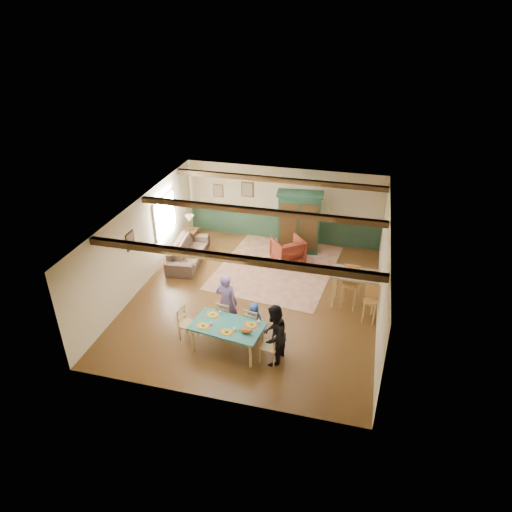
% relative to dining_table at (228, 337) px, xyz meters
% --- Properties ---
extents(floor, '(8.00, 8.00, 0.00)m').
position_rel_dining_table_xyz_m(floor, '(0.09, 2.34, -0.36)').
color(floor, '#492D14').
rests_on(floor, ground).
extents(wall_back, '(7.00, 0.02, 2.70)m').
position_rel_dining_table_xyz_m(wall_back, '(0.09, 6.34, 0.99)').
color(wall_back, beige).
rests_on(wall_back, floor).
extents(wall_left, '(0.02, 8.00, 2.70)m').
position_rel_dining_table_xyz_m(wall_left, '(-3.41, 2.34, 0.99)').
color(wall_left, beige).
rests_on(wall_left, floor).
extents(wall_right, '(0.02, 8.00, 2.70)m').
position_rel_dining_table_xyz_m(wall_right, '(3.59, 2.34, 0.99)').
color(wall_right, beige).
rests_on(wall_right, floor).
extents(ceiling, '(7.00, 8.00, 0.02)m').
position_rel_dining_table_xyz_m(ceiling, '(0.09, 2.34, 2.34)').
color(ceiling, silver).
rests_on(ceiling, wall_back).
extents(wainscot_back, '(6.95, 0.03, 0.90)m').
position_rel_dining_table_xyz_m(wainscot_back, '(0.09, 6.32, 0.09)').
color(wainscot_back, '#1F3928').
rests_on(wainscot_back, floor).
extents(ceiling_beam_front, '(6.95, 0.16, 0.16)m').
position_rel_dining_table_xyz_m(ceiling_beam_front, '(0.09, 0.04, 2.25)').
color(ceiling_beam_front, black).
rests_on(ceiling_beam_front, ceiling).
extents(ceiling_beam_mid, '(6.95, 0.16, 0.16)m').
position_rel_dining_table_xyz_m(ceiling_beam_mid, '(0.09, 2.74, 2.25)').
color(ceiling_beam_mid, black).
rests_on(ceiling_beam_mid, ceiling).
extents(ceiling_beam_back, '(6.95, 0.16, 0.16)m').
position_rel_dining_table_xyz_m(ceiling_beam_back, '(0.09, 5.34, 2.25)').
color(ceiling_beam_back, black).
rests_on(ceiling_beam_back, ceiling).
extents(window_left, '(0.06, 1.60, 1.30)m').
position_rel_dining_table_xyz_m(window_left, '(-3.38, 4.04, 1.19)').
color(window_left, white).
rests_on(window_left, wall_left).
extents(picture_left_wall, '(0.04, 0.42, 0.52)m').
position_rel_dining_table_xyz_m(picture_left_wall, '(-3.38, 1.74, 1.39)').
color(picture_left_wall, gray).
rests_on(picture_left_wall, wall_left).
extents(picture_back_a, '(0.45, 0.04, 0.55)m').
position_rel_dining_table_xyz_m(picture_back_a, '(-1.21, 6.31, 1.44)').
color(picture_back_a, gray).
rests_on(picture_back_a, wall_back).
extents(picture_back_b, '(0.38, 0.04, 0.48)m').
position_rel_dining_table_xyz_m(picture_back_b, '(-2.31, 6.31, 1.29)').
color(picture_back_b, gray).
rests_on(picture_back_b, wall_back).
extents(dining_table, '(1.85, 1.20, 0.72)m').
position_rel_dining_table_xyz_m(dining_table, '(0.00, 0.00, 0.00)').
color(dining_table, '#226D63').
rests_on(dining_table, floor).
extents(dining_chair_far_left, '(0.46, 0.48, 0.92)m').
position_rel_dining_table_xyz_m(dining_chair_far_left, '(-0.29, 0.74, 0.10)').
color(dining_chair_far_left, tan).
rests_on(dining_chair_far_left, floor).
extents(dining_chair_far_right, '(0.46, 0.48, 0.92)m').
position_rel_dining_table_xyz_m(dining_chair_far_right, '(0.48, 0.63, 0.10)').
color(dining_chair_far_right, tan).
rests_on(dining_chair_far_right, floor).
extents(dining_chair_end_left, '(0.48, 0.46, 0.92)m').
position_rel_dining_table_xyz_m(dining_chair_end_left, '(-1.10, 0.15, 0.10)').
color(dining_chair_end_left, tan).
rests_on(dining_chair_end_left, floor).
extents(dining_chair_end_right, '(0.48, 0.46, 0.92)m').
position_rel_dining_table_xyz_m(dining_chair_end_right, '(1.10, -0.15, 0.10)').
color(dining_chair_end_right, tan).
rests_on(dining_chair_end_right, floor).
extents(person_man, '(0.66, 0.48, 1.66)m').
position_rel_dining_table_xyz_m(person_man, '(-0.27, 0.82, 0.47)').
color(person_man, slate).
rests_on(person_man, floor).
extents(person_woman, '(0.70, 0.85, 1.59)m').
position_rel_dining_table_xyz_m(person_woman, '(1.19, -0.17, 0.43)').
color(person_woman, black).
rests_on(person_woman, floor).
extents(person_child, '(0.51, 0.37, 0.97)m').
position_rel_dining_table_xyz_m(person_child, '(0.49, 0.71, 0.12)').
color(person_child, '#294CA5').
rests_on(person_child, floor).
extents(cat, '(0.36, 0.18, 0.17)m').
position_rel_dining_table_xyz_m(cat, '(0.51, -0.17, 0.45)').
color(cat, orange).
rests_on(cat, dining_table).
extents(place_setting_near_left, '(0.42, 0.34, 0.11)m').
position_rel_dining_table_xyz_m(place_setting_near_left, '(-0.56, -0.17, 0.42)').
color(place_setting_near_left, gold).
rests_on(place_setting_near_left, dining_table).
extents(place_setting_near_center, '(0.42, 0.34, 0.11)m').
position_rel_dining_table_xyz_m(place_setting_near_center, '(0.06, -0.25, 0.42)').
color(place_setting_near_center, gold).
rests_on(place_setting_near_center, dining_table).
extents(place_setting_far_left, '(0.42, 0.34, 0.11)m').
position_rel_dining_table_xyz_m(place_setting_far_left, '(-0.49, 0.31, 0.42)').
color(place_setting_far_left, gold).
rests_on(place_setting_far_left, dining_table).
extents(place_setting_far_right, '(0.42, 0.34, 0.11)m').
position_rel_dining_table_xyz_m(place_setting_far_right, '(0.56, 0.17, 0.42)').
color(place_setting_far_right, gold).
rests_on(place_setting_far_right, dining_table).
extents(area_rug, '(4.00, 4.59, 0.01)m').
position_rel_dining_table_xyz_m(area_rug, '(0.35, 4.24, -0.36)').
color(area_rug, beige).
rests_on(area_rug, floor).
extents(armoire, '(1.58, 0.75, 2.16)m').
position_rel_dining_table_xyz_m(armoire, '(0.81, 5.55, 0.72)').
color(armoire, '#133120').
rests_on(armoire, floor).
extents(armchair, '(1.31, 1.31, 0.86)m').
position_rel_dining_table_xyz_m(armchair, '(0.61, 4.69, 0.07)').
color(armchair, '#44140D').
rests_on(armchair, floor).
extents(sofa, '(1.14, 2.41, 0.68)m').
position_rel_dining_table_xyz_m(sofa, '(-2.62, 3.92, -0.02)').
color(sofa, '#423229').
rests_on(sofa, floor).
extents(end_table, '(0.50, 0.50, 0.61)m').
position_rel_dining_table_xyz_m(end_table, '(-2.95, 5.01, -0.06)').
color(end_table, black).
rests_on(end_table, floor).
extents(table_lamp, '(0.33, 0.33, 0.56)m').
position_rel_dining_table_xyz_m(table_lamp, '(-2.95, 5.01, 0.52)').
color(table_lamp, beige).
rests_on(table_lamp, end_table).
extents(counter_table, '(1.32, 0.80, 1.07)m').
position_rel_dining_table_xyz_m(counter_table, '(2.89, 2.67, 0.18)').
color(counter_table, tan).
rests_on(counter_table, floor).
extents(bar_stool_left, '(0.48, 0.53, 1.28)m').
position_rel_dining_table_xyz_m(bar_stool_left, '(2.77, 2.55, 0.28)').
color(bar_stool_left, '#BA8448').
rests_on(bar_stool_left, floor).
extents(bar_stool_right, '(0.42, 0.45, 1.07)m').
position_rel_dining_table_xyz_m(bar_stool_right, '(3.35, 2.02, 0.17)').
color(bar_stool_right, '#BA8448').
rests_on(bar_stool_right, floor).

